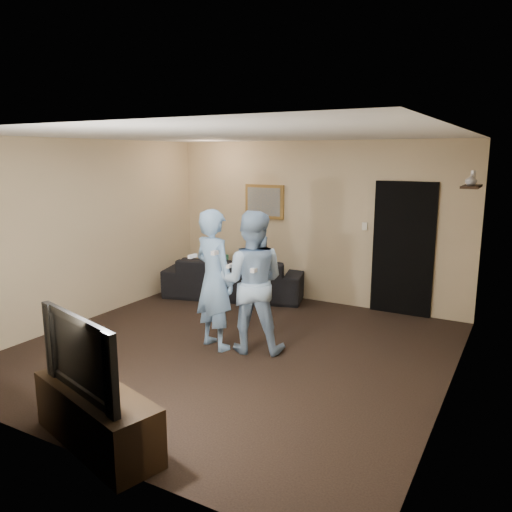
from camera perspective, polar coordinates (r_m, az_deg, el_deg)
The scene contains 19 objects.
ground at distance 6.32m, azimuth -2.57°, elevation -10.62°, with size 5.00×5.00×0.00m, color black.
ceiling at distance 5.86m, azimuth -2.80°, elevation 13.66°, with size 5.00×5.00×0.04m, color silver.
wall_back at distance 8.16m, azimuth 6.64°, elevation 3.83°, with size 5.00×0.04×2.60m, color #C8B085.
wall_front at distance 4.10m, azimuth -21.49°, elevation -4.54°, with size 5.00×0.04×2.60m, color #C8B085.
wall_left at distance 7.56m, azimuth -19.01°, elevation 2.67°, with size 0.04×5.00×2.60m, color #C8B085.
wall_right at distance 5.12m, azimuth 21.84°, elevation -1.49°, with size 0.04×5.00×2.60m, color #C8B085.
sofa at distance 8.49m, azimuth -2.42°, elevation -2.40°, with size 2.33×0.91×0.68m, color black.
throw_pillow at distance 8.66m, azimuth -4.58°, elevation -1.20°, with size 0.45×0.14×0.45m, color #1C5441.
painting_frame at distance 8.48m, azimuth 0.98°, elevation 6.23°, with size 0.72×0.05×0.57m, color olive.
painting_canvas at distance 8.46m, azimuth 0.89°, elevation 6.22°, with size 0.62×0.01×0.47m, color slate.
doorway at distance 7.74m, azimuth 16.45°, elevation 0.77°, with size 0.90×0.06×2.00m, color black.
light_switch at distance 7.85m, azimuth 12.32°, elevation 3.34°, with size 0.08×0.02×0.12m, color silver.
wall_shelf at distance 6.82m, azimuth 23.41°, elevation 7.30°, with size 0.20×0.60×0.03m, color black.
shelf_vase at distance 6.72m, azimuth 23.38°, elevation 8.00°, with size 0.14×0.14×0.14m, color #9E9EA2.
shelf_figurine at distance 6.88m, azimuth 23.54°, elevation 8.20°, with size 0.06×0.06×0.18m, color #B9B8BD.
tv_console at distance 4.53m, azimuth -17.76°, elevation -17.11°, with size 1.37×0.44×0.49m, color black.
television at distance 4.29m, azimuth -18.23°, elevation -10.35°, with size 1.14×0.15×0.66m, color black.
wii_player_left at distance 6.16m, azimuth -4.78°, elevation -2.69°, with size 0.74×0.60×1.74m.
wii_player_right at distance 6.04m, azimuth -0.52°, elevation -2.98°, with size 1.02×0.91×1.73m.
Camera 1 is at (3.10, -4.97, 2.38)m, focal length 35.00 mm.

